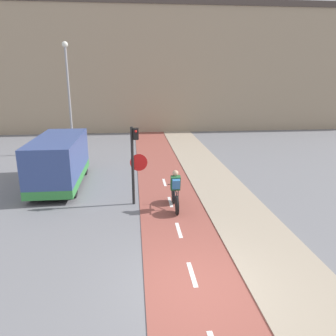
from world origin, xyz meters
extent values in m
plane|color=slate|center=(0.00, 0.00, 0.00)|extent=(120.00, 120.00, 0.00)
cube|color=brown|center=(0.00, 0.00, 0.01)|extent=(2.48, 60.00, 0.02)
cube|color=white|center=(0.00, 0.50, 0.02)|extent=(0.12, 1.10, 0.00)
cube|color=white|center=(0.00, 3.00, 0.02)|extent=(0.12, 1.10, 0.00)
cube|color=white|center=(0.00, 5.50, 0.02)|extent=(0.12, 1.10, 0.00)
cube|color=white|center=(0.00, 8.00, 0.02)|extent=(0.12, 1.10, 0.00)
cube|color=gray|center=(2.44, 0.00, 0.03)|extent=(2.40, 60.00, 0.05)
cube|color=gray|center=(0.00, 24.67, 5.23)|extent=(60.00, 5.00, 10.46)
cube|color=#473D38|center=(0.00, 24.67, 10.71)|extent=(60.00, 5.20, 0.50)
cylinder|color=black|center=(-1.46, 5.51, 1.55)|extent=(0.11, 0.11, 3.10)
cube|color=black|center=(-1.31, 5.51, 2.83)|extent=(0.20, 0.20, 0.44)
sphere|color=red|center=(-1.31, 5.40, 2.94)|extent=(0.09, 0.09, 0.09)
cone|color=red|center=(-1.23, 5.50, 1.70)|extent=(0.67, 0.01, 0.67)
cone|color=silver|center=(-1.23, 5.51, 1.70)|extent=(0.60, 0.02, 0.60)
cylinder|color=gray|center=(-5.34, 14.68, 3.30)|extent=(0.14, 0.14, 6.60)
sphere|color=silver|center=(-5.34, 14.68, 6.71)|extent=(0.36, 0.36, 0.36)
cylinder|color=black|center=(0.11, 4.32, 0.36)|extent=(0.07, 0.71, 0.71)
cylinder|color=black|center=(0.11, 5.42, 0.36)|extent=(0.07, 0.71, 0.71)
cylinder|color=black|center=(0.11, 5.08, 0.54)|extent=(0.04, 0.70, 0.44)
cylinder|color=black|center=(0.11, 4.57, 0.56)|extent=(0.04, 0.37, 0.47)
cylinder|color=black|center=(0.11, 4.91, 0.77)|extent=(0.04, 1.02, 0.07)
cylinder|color=black|center=(0.11, 4.53, 0.35)|extent=(0.04, 0.42, 0.05)
cylinder|color=black|center=(0.11, 5.42, 0.80)|extent=(0.46, 0.03, 0.03)
cube|color=#235B33|center=(0.11, 4.79, 1.06)|extent=(0.36, 0.31, 0.59)
sphere|color=tan|center=(0.11, 4.83, 1.44)|extent=(0.22, 0.22, 0.22)
cylinder|color=#232328|center=(0.01, 4.75, 0.61)|extent=(0.04, 0.07, 0.45)
cylinder|color=#232328|center=(0.21, 4.75, 0.61)|extent=(0.04, 0.07, 0.45)
cube|color=#3370B2|center=(0.11, 4.61, 1.08)|extent=(0.28, 0.23, 0.39)
cube|color=#334784|center=(-4.82, 8.16, 1.25)|extent=(1.94, 5.09, 2.01)
cube|color=#33843D|center=(-4.82, 8.16, 0.42)|extent=(1.95, 5.10, 0.36)
cube|color=black|center=(-4.82, 10.68, 1.60)|extent=(1.75, 0.04, 0.70)
cylinder|color=black|center=(-5.69, 9.81, 0.35)|extent=(0.18, 0.70, 0.70)
cylinder|color=black|center=(-3.94, 9.81, 0.35)|extent=(0.18, 0.70, 0.70)
cylinder|color=black|center=(-5.69, 6.51, 0.35)|extent=(0.18, 0.70, 0.70)
cylinder|color=black|center=(-3.94, 6.51, 0.35)|extent=(0.18, 0.70, 0.70)
camera|label=1|loc=(-1.39, -6.74, 4.98)|focal=35.00mm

